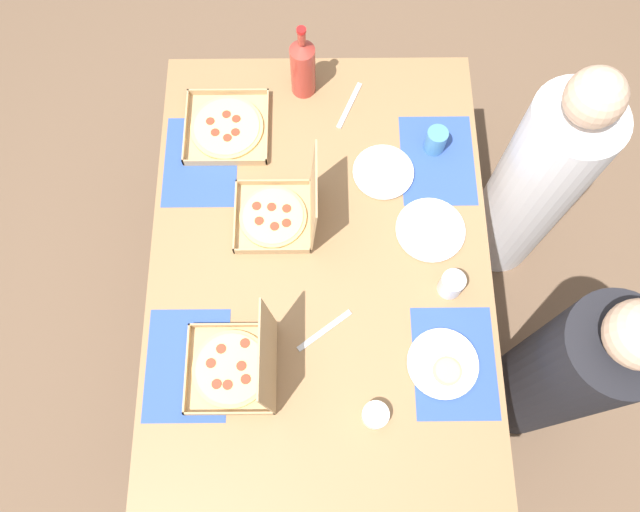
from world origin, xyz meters
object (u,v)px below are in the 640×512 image
Objects in this scene: condiment_bowl at (375,415)px; diner_right_seat at (559,373)px; plate_near_left at (443,364)px; pizza_box_center at (282,213)px; pizza_box_edge_far at (239,367)px; plate_far_left at (383,172)px; pizza_box_corner_left at (227,128)px; cup_spare at (436,140)px; cup_dark at (451,284)px; soda_bottle at (303,66)px; diner_left_seat at (533,186)px; plate_near_right at (430,230)px.

condiment_bowl is 0.07× the size of diner_right_seat.
diner_right_seat reaches higher than plate_near_left.
pizza_box_edge_far is (0.52, -0.12, 0.00)m from pizza_box_center.
plate_far_left is 0.93m from diner_right_seat.
pizza_box_corner_left is 0.24× the size of diner_right_seat.
cup_dark is at bearing 1.33° from cup_spare.
soda_bottle is at bearing -118.68° from cup_spare.
pizza_box_center is at bearing -76.89° from diner_left_seat.
pizza_box_corner_left is at bearing -108.30° from plate_far_left.
soda_bottle is 1.41m from diner_right_seat.
plate_near_right is 0.46m from plate_near_left.
plate_near_left reaches higher than plate_far_left.
pizza_box_edge_far reaches higher than cup_dark.
cup_spare reaches higher than plate_near_left.
cup_dark is (0.61, 0.76, 0.03)m from pizza_box_corner_left.
pizza_box_edge_far is at bearing -89.19° from plate_near_left.
cup_dark reaches higher than plate_near_right.
condiment_bowl is at bearing -36.92° from diner_left_seat.
diner_right_seat reaches higher than pizza_box_center.
pizza_box_corner_left is at bearing -149.95° from pizza_box_center.
pizza_box_center reaches higher than cup_spare.
pizza_box_corner_left is 0.59m from plate_far_left.
condiment_bowl is at bearing -32.50° from cup_dark.
diner_right_seat is at bearing 90.94° from plate_near_left.
plate_far_left is (0.19, 0.56, -0.00)m from pizza_box_corner_left.
cup_spare is 0.97m from condiment_bowl.
pizza_box_corner_left is 0.35m from soda_bottle.
cup_dark reaches higher than pizza_box_corner_left.
cup_spare is at bearing 178.03° from plate_near_left.
plate_near_left is 0.18× the size of diner_left_seat.
diner_right_seat reaches higher than plate_near_right.
pizza_box_edge_far is 0.44m from condiment_bowl.
diner_right_seat is (-0.01, 0.45, -0.22)m from plate_near_left.
pizza_box_corner_left is at bearing -57.92° from soda_bottle.
pizza_box_corner_left is 1.47m from diner_right_seat.
soda_bottle reaches higher than plate_far_left.
pizza_box_center is at bearing -156.25° from condiment_bowl.
pizza_box_corner_left is 1.27× the size of plate_near_right.
diner_right_seat is at bearing 40.69° from soda_bottle.
diner_left_seat is at bearing 121.14° from plate_near_right.
diner_right_seat reaches higher than plate_far_left.
condiment_bowl is at bearing -14.74° from cup_spare.
cup_dark is at bearing 24.85° from plate_far_left.
soda_bottle reaches higher than cup_dark.
pizza_box_corner_left is 0.88m from pizza_box_edge_far.
pizza_box_center is 3.01× the size of cup_spare.
cup_dark is at bearing 31.36° from soda_bottle.
pizza_box_center is at bearing -64.26° from plate_far_left.
pizza_box_edge_far reaches higher than pizza_box_corner_left.
pizza_box_center is 0.51m from plate_near_right.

